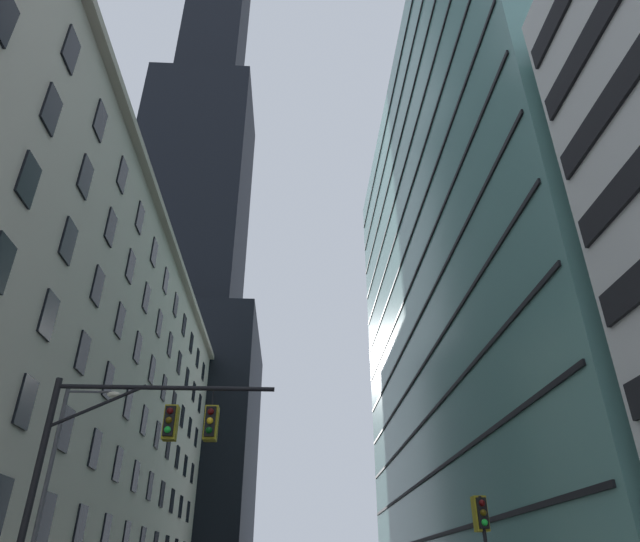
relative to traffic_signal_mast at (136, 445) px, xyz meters
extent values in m
cube|color=beige|center=(-13.55, 25.14, 9.84)|extent=(12.74, 73.25, 29.39)
cube|color=#B2A893|center=(-6.93, 25.14, 23.83)|extent=(0.70, 73.25, 0.60)
cube|color=black|center=(-7.13, 12.52, -0.86)|extent=(0.14, 1.40, 2.20)
cube|color=black|center=(-7.13, 17.52, -0.86)|extent=(0.14, 1.40, 2.20)
cube|color=black|center=(-7.13, 22.52, -0.86)|extent=(0.14, 1.40, 2.20)
cube|color=black|center=(-7.13, 27.52, -0.86)|extent=(0.14, 1.40, 2.20)
cube|color=black|center=(-7.13, 32.52, -0.86)|extent=(0.14, 1.40, 2.20)
cube|color=black|center=(-7.13, 7.52, 3.34)|extent=(0.14, 1.40, 2.20)
cube|color=black|center=(-7.13, 12.52, 3.34)|extent=(0.14, 1.40, 2.20)
cube|color=black|center=(-7.13, 17.52, 3.34)|extent=(0.14, 1.40, 2.20)
cube|color=black|center=(-7.13, 22.52, 3.34)|extent=(0.14, 1.40, 2.20)
cube|color=black|center=(-7.13, 27.52, 3.34)|extent=(0.14, 1.40, 2.20)
cube|color=black|center=(-7.13, 32.52, 3.34)|extent=(0.14, 1.40, 2.20)
cube|color=black|center=(-7.13, 37.52, 3.34)|extent=(0.14, 1.40, 2.20)
cube|color=black|center=(-7.13, 42.52, 3.34)|extent=(0.14, 1.40, 2.20)
cube|color=black|center=(-7.13, 47.52, 3.34)|extent=(0.14, 1.40, 2.20)
cube|color=black|center=(-7.13, 52.52, 3.34)|extent=(0.14, 1.40, 2.20)
cube|color=black|center=(-7.13, 2.52, 7.54)|extent=(0.14, 1.40, 2.20)
cube|color=black|center=(-7.13, 7.52, 7.54)|extent=(0.14, 1.40, 2.20)
cube|color=black|center=(-7.13, 12.52, 7.54)|extent=(0.14, 1.40, 2.20)
cube|color=black|center=(-7.13, 17.52, 7.54)|extent=(0.14, 1.40, 2.20)
cube|color=black|center=(-7.13, 22.52, 7.54)|extent=(0.14, 1.40, 2.20)
cube|color=black|center=(-7.13, 27.52, 7.54)|extent=(0.14, 1.40, 2.20)
cube|color=black|center=(-7.13, 32.52, 7.54)|extent=(0.14, 1.40, 2.20)
cube|color=black|center=(-7.13, 37.52, 7.54)|extent=(0.14, 1.40, 2.20)
cube|color=black|center=(-7.13, 42.52, 7.54)|extent=(0.14, 1.40, 2.20)
cube|color=black|center=(-7.13, 47.52, 7.54)|extent=(0.14, 1.40, 2.20)
cube|color=black|center=(-7.13, 52.52, 7.54)|extent=(0.14, 1.40, 2.20)
cube|color=black|center=(-7.13, 2.52, 11.74)|extent=(0.14, 1.40, 2.20)
cube|color=black|center=(-7.13, 7.52, 11.74)|extent=(0.14, 1.40, 2.20)
cube|color=black|center=(-7.13, 12.52, 11.74)|extent=(0.14, 1.40, 2.20)
cube|color=black|center=(-7.13, 17.52, 11.74)|extent=(0.14, 1.40, 2.20)
cube|color=black|center=(-7.13, 22.52, 11.74)|extent=(0.14, 1.40, 2.20)
cube|color=black|center=(-7.13, 27.52, 11.74)|extent=(0.14, 1.40, 2.20)
cube|color=black|center=(-7.13, 32.52, 11.74)|extent=(0.14, 1.40, 2.20)
cube|color=black|center=(-7.13, 37.52, 11.74)|extent=(0.14, 1.40, 2.20)
cube|color=black|center=(-7.13, 42.52, 11.74)|extent=(0.14, 1.40, 2.20)
cube|color=black|center=(-7.13, 47.52, 11.74)|extent=(0.14, 1.40, 2.20)
cube|color=black|center=(-7.13, 52.52, 11.74)|extent=(0.14, 1.40, 2.20)
cube|color=black|center=(-7.13, -2.48, 15.94)|extent=(0.14, 1.40, 2.20)
cube|color=black|center=(-7.13, 2.52, 15.94)|extent=(0.14, 1.40, 2.20)
cube|color=black|center=(-7.13, 7.52, 15.94)|extent=(0.14, 1.40, 2.20)
cube|color=black|center=(-7.13, 12.52, 15.94)|extent=(0.14, 1.40, 2.20)
cube|color=black|center=(-7.13, 17.52, 15.94)|extent=(0.14, 1.40, 2.20)
cube|color=black|center=(-7.13, 22.52, 15.94)|extent=(0.14, 1.40, 2.20)
cube|color=black|center=(-7.13, 27.52, 15.94)|extent=(0.14, 1.40, 2.20)
cube|color=black|center=(-7.13, 32.52, 15.94)|extent=(0.14, 1.40, 2.20)
cube|color=black|center=(-7.13, 37.52, 15.94)|extent=(0.14, 1.40, 2.20)
cube|color=black|center=(-7.13, 42.52, 15.94)|extent=(0.14, 1.40, 2.20)
cube|color=black|center=(-7.13, 47.52, 15.94)|extent=(0.14, 1.40, 2.20)
cube|color=black|center=(-7.13, 52.52, 15.94)|extent=(0.14, 1.40, 2.20)
cube|color=black|center=(-7.13, 2.52, 20.14)|extent=(0.14, 1.40, 2.20)
cube|color=black|center=(-7.13, 7.52, 20.14)|extent=(0.14, 1.40, 2.20)
cube|color=black|center=(-7.13, 12.52, 20.14)|extent=(0.14, 1.40, 2.20)
cube|color=black|center=(-7.13, 17.52, 20.14)|extent=(0.14, 1.40, 2.20)
cube|color=black|center=(-7.13, 22.52, 20.14)|extent=(0.14, 1.40, 2.20)
cube|color=black|center=(-7.13, 27.52, 20.14)|extent=(0.14, 1.40, 2.20)
cube|color=black|center=(-7.13, 32.52, 20.14)|extent=(0.14, 1.40, 2.20)
cube|color=black|center=(-7.13, 37.52, 20.14)|extent=(0.14, 1.40, 2.20)
cube|color=black|center=(-7.13, 42.52, 20.14)|extent=(0.14, 1.40, 2.20)
cube|color=black|center=(-7.13, 47.52, 20.14)|extent=(0.14, 1.40, 2.20)
cube|color=black|center=(-7.13, 52.52, 20.14)|extent=(0.14, 1.40, 2.20)
cube|color=black|center=(-16.08, 71.81, 14.18)|extent=(29.25, 29.25, 38.07)
cube|color=black|center=(-16.08, 71.81, 60.90)|extent=(20.48, 20.48, 55.37)
cube|color=black|center=(-16.08, 71.81, 123.19)|extent=(13.16, 13.16, 69.21)
cube|color=slate|center=(23.47, 26.41, 20.89)|extent=(17.30, 52.38, 51.49)
cube|color=black|center=(14.78, 26.41, -0.86)|extent=(0.12, 51.38, 0.24)
cube|color=black|center=(14.78, 26.41, 3.14)|extent=(0.12, 51.38, 0.24)
cube|color=black|center=(14.78, 26.41, 7.14)|extent=(0.12, 51.38, 0.24)
cube|color=black|center=(14.78, 26.41, 11.14)|extent=(0.12, 51.38, 0.24)
cube|color=black|center=(14.78, 26.41, 15.14)|extent=(0.12, 51.38, 0.24)
cube|color=black|center=(14.78, 26.41, 19.14)|extent=(0.12, 51.38, 0.24)
cube|color=black|center=(14.78, 26.41, 23.14)|extent=(0.12, 51.38, 0.24)
cube|color=black|center=(14.78, 26.41, 27.14)|extent=(0.12, 51.38, 0.24)
cube|color=black|center=(14.78, 26.41, 31.14)|extent=(0.12, 51.38, 0.24)
cube|color=black|center=(14.78, 26.41, 35.14)|extent=(0.12, 51.38, 0.24)
cube|color=black|center=(14.78, 26.41, 39.14)|extent=(0.12, 51.38, 0.24)
cube|color=black|center=(14.78, 26.41, 43.14)|extent=(0.12, 51.38, 0.24)
cylinder|color=black|center=(-2.67, -0.05, -1.35)|extent=(0.20, 0.20, 6.71)
cylinder|color=black|center=(0.70, -0.05, 1.75)|extent=(6.72, 0.14, 0.14)
cylinder|color=black|center=(-1.32, -0.05, 1.15)|extent=(2.77, 0.10, 1.41)
cylinder|color=black|center=(0.92, -0.05, 1.45)|extent=(0.04, 0.04, 0.60)
cube|color=black|center=(0.92, -0.05, 0.70)|extent=(0.30, 0.30, 0.90)
cube|color=olive|center=(0.92, 0.12, 0.70)|extent=(0.40, 0.40, 1.04)
sphere|color=#450808|center=(0.92, -0.21, 0.98)|extent=(0.20, 0.20, 0.20)
sphere|color=#4B3A08|center=(0.92, -0.21, 0.70)|extent=(0.20, 0.20, 0.20)
sphere|color=green|center=(0.92, -0.21, 0.42)|extent=(0.20, 0.20, 0.20)
cylinder|color=black|center=(2.15, -0.05, 1.45)|extent=(0.04, 0.04, 0.60)
cube|color=black|center=(2.15, -0.05, 0.70)|extent=(0.30, 0.30, 0.90)
cube|color=olive|center=(2.15, 0.12, 0.70)|extent=(0.40, 0.40, 1.04)
sphere|color=#450808|center=(2.15, -0.21, 0.98)|extent=(0.20, 0.20, 0.20)
sphere|color=yellow|center=(2.15, -0.21, 0.70)|extent=(0.20, 0.20, 0.20)
sphere|color=#083D10|center=(2.15, -0.21, 0.42)|extent=(0.20, 0.20, 0.20)
cube|color=black|center=(10.67, 1.47, -1.67)|extent=(0.30, 0.30, 0.90)
cube|color=olive|center=(10.67, 1.64, -1.67)|extent=(0.40, 0.40, 1.04)
sphere|color=#450808|center=(10.67, 1.31, -1.39)|extent=(0.20, 0.20, 0.20)
sphere|color=#4B3A08|center=(10.67, 1.31, -1.67)|extent=(0.20, 0.20, 0.20)
sphere|color=green|center=(10.67, 1.31, -1.95)|extent=(0.20, 0.20, 0.20)
cylinder|color=#47474C|center=(-5.04, 6.58, -0.50)|extent=(0.18, 0.18, 8.42)
cylinder|color=#47474C|center=(-4.06, 6.58, 3.57)|extent=(1.97, 0.10, 0.10)
ellipsoid|color=#EFE5C6|center=(-3.07, 6.58, 3.47)|extent=(0.56, 0.32, 0.24)
camera|label=1|loc=(4.65, -17.11, -3.50)|focal=30.97mm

